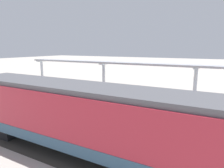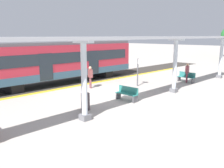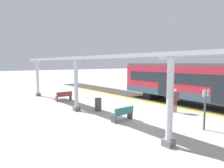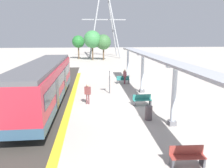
{
  "view_description": "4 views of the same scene",
  "coord_description": "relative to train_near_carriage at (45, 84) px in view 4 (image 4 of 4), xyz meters",
  "views": [
    {
      "loc": [
        -12.62,
        -5.62,
        5.22
      ],
      "look_at": [
        2.13,
        2.44,
        2.09
      ],
      "focal_mm": 31.65,
      "sensor_mm": 36.0,
      "label": 1
    },
    {
      "loc": [
        11.87,
        -10.94,
        3.98
      ],
      "look_at": [
        1.71,
        -0.73,
        1.06
      ],
      "focal_mm": 38.42,
      "sensor_mm": 36.0,
      "label": 2
    },
    {
      "loc": [
        10.21,
        8.9,
        3.5
      ],
      "look_at": [
        1.6,
        -2.01,
        2.04
      ],
      "focal_mm": 32.24,
      "sensor_mm": 36.0,
      "label": 3
    },
    {
      "loc": [
        -1.71,
        -16.24,
        5.47
      ],
      "look_at": [
        -0.08,
        0.15,
        1.76
      ],
      "focal_mm": 34.45,
      "sensor_mm": 36.0,
      "label": 4
    }
  ],
  "objects": [
    {
      "name": "train_near_carriage",
      "position": [
        0.0,
        0.0,
        0.0
      ],
      "size": [
        2.65,
        13.99,
        3.48
      ],
      "color": "#B02535",
      "rests_on": "ground"
    },
    {
      "name": "trackbed",
      "position": [
        -0.01,
        -0.43,
        -1.83
      ],
      "size": [
        3.2,
        43.82,
        0.01
      ],
      "primitive_type": "cube",
      "color": "#38332D",
      "rests_on": "ground"
    },
    {
      "name": "tree_right_background",
      "position": [
        0.76,
        35.9,
        2.24
      ],
      "size": [
        2.93,
        2.93,
        5.57
      ],
      "color": "brown",
      "rests_on": "ground"
    },
    {
      "name": "passenger_by_the_benches",
      "position": [
        7.48,
        7.49,
        -0.79
      ],
      "size": [
        0.32,
        0.52,
        1.67
      ],
      "color": "brown",
      "rests_on": "ground"
    },
    {
      "name": "tree_centre_background",
      "position": [
        4.08,
        32.77,
        2.84
      ],
      "size": [
        3.9,
        3.9,
        6.64
      ],
      "color": "brown",
      "rests_on": "ground"
    },
    {
      "name": "canopy_beam",
      "position": [
        8.57,
        -0.63,
        2.01
      ],
      "size": [
        1.2,
        25.64,
        0.16
      ],
      "primitive_type": "cube",
      "color": "#A8AAB2",
      "rests_on": "canopy_pillar_nearest"
    },
    {
      "name": "trash_bin",
      "position": [
        7.34,
        -3.52,
        -1.36
      ],
      "size": [
        0.48,
        0.48,
        0.94
      ],
      "primitive_type": "cylinder",
      "color": "#4A4145",
      "rests_on": "ground"
    },
    {
      "name": "tree_left_background",
      "position": [
        6.56,
        32.88,
        2.21
      ],
      "size": [
        3.43,
        3.43,
        5.78
      ],
      "color": "brown",
      "rests_on": "ground"
    },
    {
      "name": "passenger_waiting_near_edge",
      "position": [
        3.3,
        0.24,
        -0.78
      ],
      "size": [
        0.53,
        0.36,
        1.69
      ],
      "color": "brown",
      "rests_on": "ground"
    },
    {
      "name": "canopy_pillar_fourth",
      "position": [
        8.57,
        11.79,
        0.08
      ],
      "size": [
        1.1,
        0.44,
        3.77
      ],
      "color": "slate",
      "rests_on": "ground"
    },
    {
      "name": "tactile_edge_strip",
      "position": [
        1.84,
        -0.43,
        -1.83
      ],
      "size": [
        0.48,
        31.82,
        0.01
      ],
      "primitive_type": "cube",
      "color": "gold",
      "rests_on": "ground"
    },
    {
      "name": "bench_near_end",
      "position": [
        7.62,
        -8.73,
        -1.39
      ],
      "size": [
        1.52,
        0.51,
        0.86
      ],
      "color": "brown",
      "rests_on": "ground"
    },
    {
      "name": "canopy_pillar_third",
      "position": [
        8.57,
        3.53,
        0.08
      ],
      "size": [
        1.1,
        0.44,
        3.77
      ],
      "color": "slate",
      "rests_on": "ground"
    },
    {
      "name": "canopy_pillar_second",
      "position": [
        8.57,
        -4.55,
        0.08
      ],
      "size": [
        1.1,
        0.44,
        3.77
      ],
      "color": "slate",
      "rests_on": "ground"
    },
    {
      "name": "ground_plane",
      "position": [
        5.31,
        -0.43,
        -1.83
      ],
      "size": [
        176.0,
        176.0,
        0.0
      ],
      "primitive_type": "plane",
      "color": "#B2AAA0"
    },
    {
      "name": "electricity_pylon",
      "position": [
        7.19,
        40.32,
        8.82
      ],
      "size": [
        11.23,
        7.97,
        20.99
      ],
      "color": "#93969B",
      "rests_on": "ground"
    },
    {
      "name": "bench_far_end",
      "position": [
        7.32,
        7.73,
        -1.39
      ],
      "size": [
        1.51,
        0.48,
        0.86
      ],
      "color": "#2C7974",
      "rests_on": "ground"
    },
    {
      "name": "platform_info_sign",
      "position": [
        5.36,
        3.41,
        -0.51
      ],
      "size": [
        0.56,
        0.1,
        2.2
      ],
      "color": "#4C4C51",
      "rests_on": "ground"
    },
    {
      "name": "bench_mid_platform",
      "position": [
        7.64,
        -0.44,
        -1.39
      ],
      "size": [
        1.52,
        0.49,
        0.86
      ],
      "color": "#297B72",
      "rests_on": "ground"
    }
  ]
}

